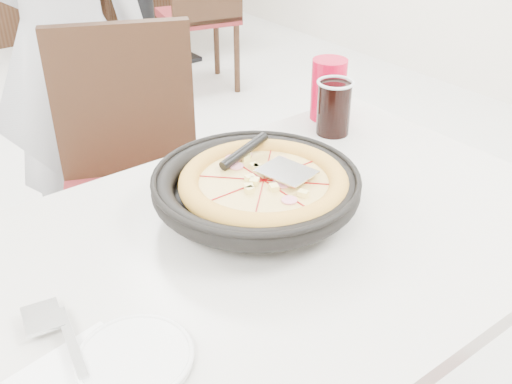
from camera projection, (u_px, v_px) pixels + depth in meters
main_table at (276, 368)px, 1.34m from camera, size 1.23×0.84×0.75m
chair_far at (135, 201)px, 1.76m from camera, size 0.56×0.56×0.95m
trivet at (258, 202)px, 1.21m from camera, size 0.12×0.12×0.04m
pizza_pan at (256, 195)px, 1.18m from camera, size 0.38×0.38×0.01m
pizza at (264, 190)px, 1.16m from camera, size 0.30×0.30×0.02m
pizza_server at (287, 171)px, 1.16m from camera, size 0.10×0.12×0.00m
napkin at (85, 381)px, 0.83m from camera, size 0.19×0.19×0.00m
side_plate at (135, 358)px, 0.86m from camera, size 0.17×0.17×0.01m
fork at (71, 341)px, 0.88m from camera, size 0.04×0.16×0.00m
cola_glass at (334, 109)px, 1.49m from camera, size 0.09×0.09×0.13m
red_cup at (328, 89)px, 1.57m from camera, size 0.10×0.10×0.16m
diner_person at (64, 43)px, 1.99m from camera, size 0.69×0.57×1.61m
bg_table_right at (145, 6)px, 4.14m from camera, size 1.21×0.81×0.75m
bg_chair_right_near at (197, 12)px, 3.62m from camera, size 0.51×0.51×0.95m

